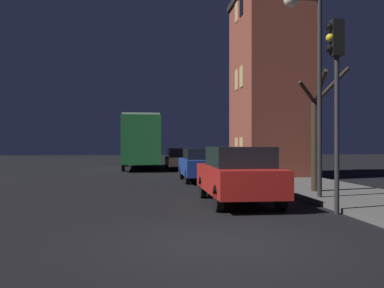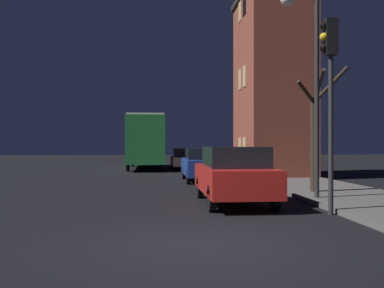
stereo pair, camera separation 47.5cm
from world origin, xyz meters
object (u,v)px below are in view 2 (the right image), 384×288
(car_near_lane, at_px, (234,174))
(bare_tree, at_px, (316,132))
(car_far_lane, at_px, (185,158))
(streetlamp, at_px, (305,53))
(bus, at_px, (146,138))
(car_mid_lane, at_px, (204,164))
(traffic_light, at_px, (330,75))

(car_near_lane, bearing_deg, bare_tree, 29.09)
(car_far_lane, bearing_deg, car_near_lane, -89.39)
(bare_tree, relative_size, car_far_lane, 0.92)
(car_far_lane, bearing_deg, bare_tree, -77.79)
(streetlamp, xyz_separation_m, bare_tree, (0.92, 1.50, -2.33))
(bus, bearing_deg, bare_tree, -70.07)
(bus, height_order, car_mid_lane, bus)
(bus, xyz_separation_m, car_mid_lane, (2.84, -10.73, -1.37))
(car_far_lane, bearing_deg, streetlamp, -81.92)
(streetlamp, xyz_separation_m, car_far_lane, (-2.38, 16.78, -3.72))
(traffic_light, bearing_deg, car_near_lane, 133.70)
(bare_tree, bearing_deg, streetlamp, -121.66)
(car_mid_lane, bearing_deg, traffic_light, -78.18)
(bus, relative_size, car_mid_lane, 2.18)
(traffic_light, bearing_deg, bus, 103.42)
(streetlamp, bearing_deg, car_mid_lane, 106.97)
(traffic_light, distance_m, bus, 20.90)
(car_near_lane, height_order, car_far_lane, car_near_lane)
(streetlamp, xyz_separation_m, car_mid_lane, (-2.21, 7.23, -3.67))
(traffic_light, distance_m, car_near_lane, 3.86)
(traffic_light, relative_size, car_mid_lane, 1.15)
(bus, distance_m, car_near_lane, 18.47)
(traffic_light, distance_m, bare_tree, 4.20)
(bus, bearing_deg, streetlamp, -74.30)
(bus, bearing_deg, car_near_lane, -81.12)
(car_far_lane, bearing_deg, car_mid_lane, -88.95)
(bare_tree, relative_size, bus, 0.45)
(traffic_light, relative_size, bus, 0.52)
(streetlamp, relative_size, bare_tree, 1.48)
(streetlamp, relative_size, car_mid_lane, 1.47)
(streetlamp, distance_m, bare_tree, 2.92)
(streetlamp, bearing_deg, car_near_lane, -173.72)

